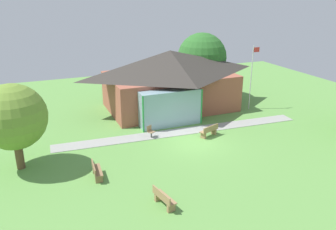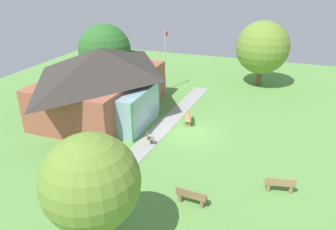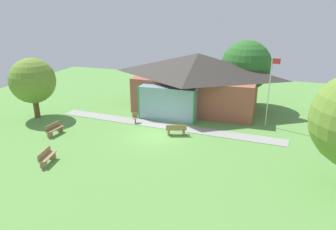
{
  "view_description": "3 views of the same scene",
  "coord_description": "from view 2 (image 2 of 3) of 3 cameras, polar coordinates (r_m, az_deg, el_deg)",
  "views": [
    {
      "loc": [
        -9.93,
        -19.42,
        9.82
      ],
      "look_at": [
        -0.92,
        2.55,
        1.26
      ],
      "focal_mm": 37.22,
      "sensor_mm": 36.0,
      "label": 1
    },
    {
      "loc": [
        -19.22,
        -5.42,
        10.27
      ],
      "look_at": [
        -0.61,
        1.36,
        1.38
      ],
      "focal_mm": 34.52,
      "sensor_mm": 36.0,
      "label": 2
    },
    {
      "loc": [
        7.57,
        -19.97,
        8.97
      ],
      "look_at": [
        0.31,
        1.9,
        0.99
      ],
      "focal_mm": 33.61,
      "sensor_mm": 36.0,
      "label": 3
    }
  ],
  "objects": [
    {
      "name": "pavilion",
      "position": [
        25.27,
        -11.43,
        6.07
      ],
      "size": [
        11.49,
        8.23,
        5.05
      ],
      "color": "#A35642",
      "rests_on": "ground_plane"
    },
    {
      "name": "bench_rear_near_path",
      "position": [
        23.63,
        3.58,
        -0.56
      ],
      "size": [
        1.56,
        0.91,
        0.84
      ],
      "rotation": [
        0.0,
        0.0,
        0.34
      ],
      "color": "#9E7A51",
      "rests_on": "ground_plane"
    },
    {
      "name": "flagpole",
      "position": [
        29.53,
        -0.47,
        9.99
      ],
      "size": [
        0.64,
        0.08,
        5.48
      ],
      "color": "silver",
      "rests_on": "ground_plane"
    },
    {
      "name": "bench_mid_left",
      "position": [
        15.93,
        4.18,
        -14.19
      ],
      "size": [
        0.53,
        1.52,
        0.84
      ],
      "rotation": [
        0.0,
        0.0,
        4.65
      ],
      "color": "olive",
      "rests_on": "ground_plane"
    },
    {
      "name": "bench_front_left",
      "position": [
        17.57,
        19.1,
        -11.53
      ],
      "size": [
        0.73,
        1.56,
        0.84
      ],
      "rotation": [
        0.0,
        0.0,
        4.91
      ],
      "color": "#9E7A51",
      "rests_on": "ground_plane"
    },
    {
      "name": "ground_plane",
      "position": [
        22.46,
        3.8,
        -3.09
      ],
      "size": [
        44.0,
        44.0,
        0.0
      ],
      "primitive_type": "plane",
      "color": "#609947"
    },
    {
      "name": "footpath",
      "position": [
        23.02,
        -1.02,
        -2.28
      ],
      "size": [
        18.56,
        2.36,
        0.03
      ],
      "primitive_type": "cube",
      "rotation": [
        0.0,
        0.0,
        -0.06
      ],
      "color": "#999993",
      "rests_on": "ground_plane"
    },
    {
      "name": "patio_chair_west",
      "position": [
        20.75,
        -3.26,
        -4.22
      ],
      "size": [
        0.59,
        0.59,
        0.86
      ],
      "rotation": [
        0.0,
        0.0,
        3.62
      ],
      "color": "#8C6B4C",
      "rests_on": "ground_plane"
    },
    {
      "name": "tree_far_east",
      "position": [
        32.0,
        16.34,
        11.36
      ],
      "size": [
        4.92,
        4.92,
        6.16
      ],
      "color": "brown",
      "rests_on": "ground_plane"
    },
    {
      "name": "tree_west_hedge",
      "position": [
        12.41,
        -13.47,
        -11.54
      ],
      "size": [
        3.73,
        3.73,
        5.05
      ],
      "color": "brown",
      "rests_on": "ground_plane"
    },
    {
      "name": "tree_behind_pavilion_right",
      "position": [
        29.42,
        -11.09,
        11.1
      ],
      "size": [
        4.58,
        4.58,
        6.14
      ],
      "color": "brown",
      "rests_on": "ground_plane"
    }
  ]
}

